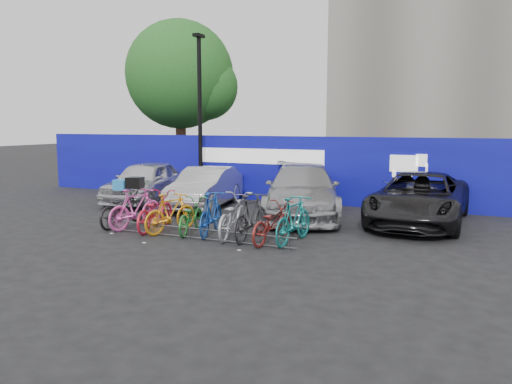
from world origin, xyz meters
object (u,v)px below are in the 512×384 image
Objects in this scene: bike_8 at (272,223)px; car_0 at (146,181)px; car_3 at (419,198)px; bike_9 at (294,220)px; tree at (184,77)px; bike_2 at (155,211)px; bike_0 at (123,208)px; bike_7 at (251,217)px; bike_6 at (232,216)px; car_2 at (302,191)px; bike_1 at (136,208)px; car_1 at (206,187)px; bike_3 at (171,213)px; bike_5 at (211,213)px; bike_4 at (191,216)px; bike_rack at (190,233)px; lamppost at (200,112)px.

car_0 is at bearing -24.72° from bike_8.
car_3 is 4.46m from bike_9.
bike_9 is (9.27, -10.02, -4.50)m from tree.
bike_9 is (3.91, 0.12, 0.05)m from bike_2.
bike_0 is at bearing -12.63° from bike_2.
bike_7 is (8.19, -10.09, -4.49)m from tree.
bike_6 is (2.26, 0.13, 0.02)m from bike_2.
car_2 reaches higher than bike_6.
tree is 12.33m from bike_2.
bike_1 reaches higher than bike_8.
bike_9 reaches higher than bike_2.
car_1 is 3.77m from bike_0.
bike_2 is 0.57m from bike_3.
bike_3 is 2.84m from bike_8.
bike_9 is at bearing 168.15° from bike_5.
bike_6 is at bearing -165.07° from bike_1.
car_0 is at bearing -179.29° from car_3.
car_2 reaches higher than car_1.
tree is 13.75m from bike_7.
bike_6 is 1.16m from bike_8.
tree reaches higher than bike_4.
bike_8 is at bearing -52.35° from car_1.
bike_9 is at bearing -176.28° from bike_7.
car_3 is at bearing -8.51° from car_1.
bike_rack is 0.75m from bike_4.
tree is at bearing -52.81° from bike_1.
bike_7 is at bearing -49.70° from lamppost.
bike_5 is (4.91, -3.88, -0.19)m from car_0.
lamppost is 1.47× the size of car_1.
bike_7 is at bearing -50.96° from tree.
bike_rack is at bearing 21.20° from bike_7.
bike_4 is at bearing -9.16° from bike_5.
bike_rack is 2.08m from bike_8.
lamppost is 8.27m from bike_9.
car_0 reaches higher than bike_5.
bike_3 is at bearing 172.83° from bike_0.
bike_8 is (2.84, 0.06, -0.04)m from bike_3.
car_1 is (1.17, -1.67, -2.59)m from lamppost.
bike_1 is 0.93× the size of bike_2.
car_0 is 0.84× the size of car_3.
car_3 reaches higher than bike_rack.
lamppost reaches higher than car_2.
lamppost is 7.48m from bike_rack.
tree is 1.87× the size of car_1.
tree is at bearing -67.07° from bike_5.
tree is 1.39× the size of bike_rack.
bike_8 is (-2.96, -3.86, -0.24)m from car_3.
bike_3 is 0.94× the size of bike_5.
car_2 is at bearing -21.49° from lamppost.
bike_3 is at bearing -144.36° from car_3.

